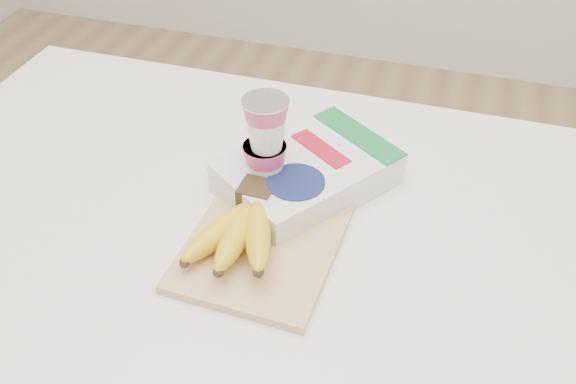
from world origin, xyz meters
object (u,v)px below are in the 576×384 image
object	(u,v)px
table	(242,368)
cutting_board	(266,239)
yogurt_stack	(265,143)
bananas	(241,228)
cereal_box	(308,173)

from	to	relation	value
table	cutting_board	xyz separation A→B (m)	(0.08, -0.06, 0.41)
cutting_board	yogurt_stack	size ratio (longest dim) A/B	1.75
table	yogurt_stack	world-z (taller)	yogurt_stack
bananas	cereal_box	distance (m)	0.16
bananas	yogurt_stack	world-z (taller)	yogurt_stack
bananas	cutting_board	bearing A→B (deg)	32.99
table	bananas	world-z (taller)	bananas
bananas	cereal_box	world-z (taller)	bananas
yogurt_stack	table	bearing A→B (deg)	-138.38
cereal_box	bananas	bearing A→B (deg)	-73.66
cutting_board	table	bearing A→B (deg)	145.31
bananas	cereal_box	bearing A→B (deg)	71.49
bananas	yogurt_stack	bearing A→B (deg)	91.65
table	cereal_box	size ratio (longest dim) A/B	3.65
yogurt_stack	cutting_board	bearing A→B (deg)	-71.78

